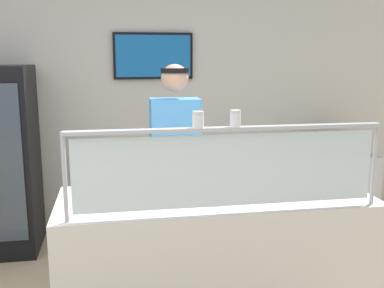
# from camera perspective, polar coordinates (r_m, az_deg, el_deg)

# --- Properties ---
(ground_plane) EXTENTS (12.00, 12.00, 0.00)m
(ground_plane) POSITION_cam_1_polar(r_m,az_deg,el_deg) (3.85, 0.64, -17.24)
(ground_plane) COLOR tan
(ground_plane) RESTS_ON ground
(shop_rear_unit) EXTENTS (6.37, 0.13, 2.70)m
(shop_rear_unit) POSITION_cam_1_polar(r_m,az_deg,el_deg) (4.86, -2.55, 5.53)
(shop_rear_unit) COLOR beige
(shop_rear_unit) RESTS_ON ground
(serving_counter) EXTENTS (1.97, 0.75, 0.95)m
(serving_counter) POSITION_cam_1_polar(r_m,az_deg,el_deg) (3.09, 2.88, -14.91)
(serving_counter) COLOR silver
(serving_counter) RESTS_ON ground
(sneeze_guard) EXTENTS (1.80, 0.06, 0.49)m
(sneeze_guard) POSITION_cam_1_polar(r_m,az_deg,el_deg) (2.54, 4.62, -2.00)
(sneeze_guard) COLOR #B2B5BC
(sneeze_guard) RESTS_ON serving_counter
(pizza_tray) EXTENTS (0.51, 0.51, 0.04)m
(pizza_tray) POSITION_cam_1_polar(r_m,az_deg,el_deg) (2.95, 2.19, -5.91)
(pizza_tray) COLOR #9EA0A8
(pizza_tray) RESTS_ON serving_counter
(pizza_server) EXTENTS (0.12, 0.29, 0.01)m
(pizza_server) POSITION_cam_1_polar(r_m,az_deg,el_deg) (2.92, 2.34, -5.60)
(pizza_server) COLOR #ADAFB7
(pizza_server) RESTS_ON pizza_tray
(parmesan_shaker) EXTENTS (0.06, 0.06, 0.09)m
(parmesan_shaker) POSITION_cam_1_polar(r_m,az_deg,el_deg) (2.46, 0.76, 2.94)
(parmesan_shaker) COLOR white
(parmesan_shaker) RESTS_ON sneeze_guard
(pepper_flake_shaker) EXTENTS (0.06, 0.06, 0.09)m
(pepper_flake_shaker) POSITION_cam_1_polar(r_m,az_deg,el_deg) (2.50, 5.44, 3.07)
(pepper_flake_shaker) COLOR white
(pepper_flake_shaker) RESTS_ON sneeze_guard
(worker_figure) EXTENTS (0.41, 0.50, 1.76)m
(worker_figure) POSITION_cam_1_polar(r_m,az_deg,el_deg) (3.57, -2.01, -2.23)
(worker_figure) COLOR #23232D
(worker_figure) RESTS_ON ground
(prep_shelf) EXTENTS (0.70, 0.55, 0.82)m
(prep_shelf) POSITION_cam_1_polar(r_m,az_deg,el_deg) (5.09, 17.56, -5.61)
(prep_shelf) COLOR #B7BABF
(prep_shelf) RESTS_ON ground
(pizza_box_stack) EXTENTS (0.47, 0.46, 0.18)m
(pizza_box_stack) POSITION_cam_1_polar(r_m,az_deg,el_deg) (4.97, 17.93, -0.08)
(pizza_box_stack) COLOR tan
(pizza_box_stack) RESTS_ON prep_shelf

